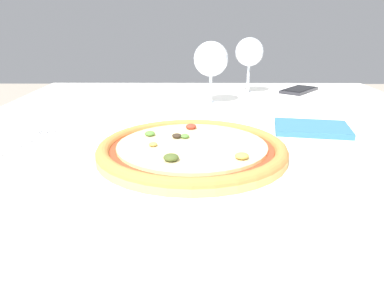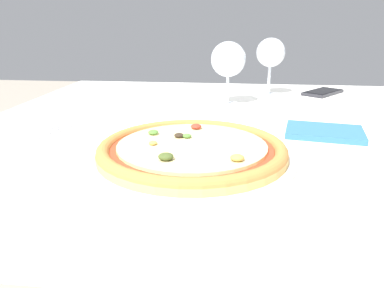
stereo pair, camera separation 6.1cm
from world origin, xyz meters
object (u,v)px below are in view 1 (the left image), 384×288
object	(u,v)px
pizza_plate	(192,151)
cell_phone	(299,90)
fork	(29,141)
wine_glass_far_left	(249,53)
wine_glass_far_right	(210,60)
dining_table	(213,160)

from	to	relation	value
pizza_plate	cell_phone	xyz separation A→B (m)	(0.34, 0.62, -0.01)
fork	wine_glass_far_left	distance (m)	0.69
pizza_plate	wine_glass_far_right	bearing A→B (deg)	84.22
wine_glass_far_right	cell_phone	bearing A→B (deg)	32.99
pizza_plate	fork	bearing A→B (deg)	162.33
wine_glass_far_right	cell_phone	world-z (taller)	wine_glass_far_right
pizza_plate	wine_glass_far_right	world-z (taller)	wine_glass_far_right
fork	cell_phone	world-z (taller)	cell_phone
pizza_plate	fork	world-z (taller)	pizza_plate
wine_glass_far_right	cell_phone	xyz separation A→B (m)	(0.30, 0.19, -0.11)
pizza_plate	wine_glass_far_left	bearing A→B (deg)	73.81
dining_table	cell_phone	bearing A→B (deg)	52.60
wine_glass_far_left	pizza_plate	bearing A→B (deg)	-106.19
wine_glass_far_left	wine_glass_far_right	bearing A→B (deg)	-129.58
wine_glass_far_left	wine_glass_far_right	size ratio (longest dim) A/B	1.01
fork	wine_glass_far_left	xyz separation A→B (m)	(0.48, 0.48, 0.12)
dining_table	wine_glass_far_right	xyz separation A→B (m)	(-0.00, 0.19, 0.21)
pizza_plate	cell_phone	size ratio (longest dim) A/B	2.14
fork	wine_glass_far_right	size ratio (longest dim) A/B	1.00
fork	wine_glass_far_left	world-z (taller)	wine_glass_far_left
pizza_plate	fork	distance (m)	0.33
dining_table	wine_glass_far_left	bearing A→B (deg)	70.40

